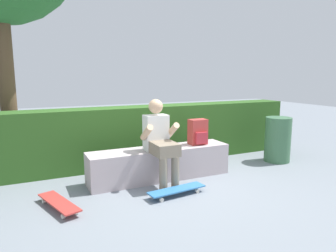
{
  "coord_description": "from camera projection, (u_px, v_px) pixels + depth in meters",
  "views": [
    {
      "loc": [
        -1.82,
        -3.84,
        1.58
      ],
      "look_at": [
        0.11,
        0.26,
        0.82
      ],
      "focal_mm": 32.88,
      "sensor_mm": 36.0,
      "label": 1
    }
  ],
  "objects": [
    {
      "name": "hedge_row",
      "position": [
        140.0,
        135.0,
        5.47
      ],
      "size": [
        6.08,
        0.52,
        1.02
      ],
      "color": "#2E591F",
      "rests_on": "ground"
    },
    {
      "name": "trash_bin",
      "position": [
        278.0,
        139.0,
        5.6
      ],
      "size": [
        0.46,
        0.46,
        0.81
      ],
      "color": "#3D6B47",
      "rests_on": "ground"
    },
    {
      "name": "skateboard_beside_bench",
      "position": [
        59.0,
        203.0,
        3.65
      ],
      "size": [
        0.43,
        0.82,
        0.09
      ],
      "color": "#BC3833",
      "rests_on": "ground"
    },
    {
      "name": "backpack_on_bench",
      "position": [
        198.0,
        132.0,
        4.88
      ],
      "size": [
        0.28,
        0.23,
        0.4
      ],
      "color": "#B23833",
      "rests_on": "bench_main"
    },
    {
      "name": "skateboard_near_person",
      "position": [
        177.0,
        190.0,
        4.05
      ],
      "size": [
        0.82,
        0.29,
        0.09
      ],
      "color": "teal",
      "rests_on": "ground"
    },
    {
      "name": "bench_main",
      "position": [
        160.0,
        163.0,
        4.69
      ],
      "size": [
        2.19,
        0.47,
        0.48
      ],
      "color": "#B4A5A9",
      "rests_on": "ground"
    },
    {
      "name": "person_skater",
      "position": [
        160.0,
        139.0,
        4.38
      ],
      "size": [
        0.49,
        0.62,
        1.23
      ],
      "color": "white",
      "rests_on": "ground"
    },
    {
      "name": "ground_plane",
      "position": [
        169.0,
        185.0,
        4.45
      ],
      "size": [
        24.0,
        24.0,
        0.0
      ],
      "primitive_type": "plane",
      "color": "gray"
    }
  ]
}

